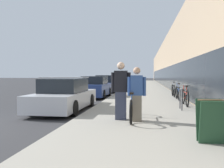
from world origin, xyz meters
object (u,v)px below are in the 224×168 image
object	(u,v)px
tandem_bicycle	(132,107)
parked_sedan_far	(106,84)
person_bystander	(121,91)
cruiser_bike_nearest	(185,97)
parked_sedan_curbside	(65,96)
person_rider	(137,94)
cruiser_bike_middle	(178,93)
vintage_roadster_curbside	(95,88)
sandwich_board_sign	(212,121)
bike_rack_hoop	(181,97)
cruiser_bike_farthest	(173,90)

from	to	relation	value
tandem_bicycle	parked_sedan_far	size ratio (longest dim) A/B	0.51
person_bystander	cruiser_bike_nearest	xyz separation A→B (m)	(2.56, 3.93, -0.51)
person_bystander	parked_sedan_curbside	world-z (taller)	person_bystander
person_rider	parked_sedan_curbside	bearing A→B (deg)	138.91
person_rider	parked_sedan_curbside	world-z (taller)	person_rider
person_rider	cruiser_bike_nearest	bearing A→B (deg)	63.71
cruiser_bike_nearest	cruiser_bike_middle	world-z (taller)	cruiser_bike_middle
cruiser_bike_nearest	parked_sedan_far	distance (m)	11.76
tandem_bicycle	parked_sedan_far	world-z (taller)	parked_sedan_far
person_rider	cruiser_bike_middle	size ratio (longest dim) A/B	0.92
cruiser_bike_middle	vintage_roadster_curbside	bearing A→B (deg)	155.14
person_bystander	person_rider	bearing A→B (deg)	-25.14
sandwich_board_sign	person_rider	bearing A→B (deg)	126.67
tandem_bicycle	person_bystander	distance (m)	0.64
bike_rack_hoop	parked_sedan_far	size ratio (longest dim) A/B	0.19
cruiser_bike_nearest	sandwich_board_sign	bearing A→B (deg)	-94.02
cruiser_bike_nearest	cruiser_bike_farthest	bearing A→B (deg)	90.17
parked_sedan_curbside	cruiser_bike_middle	bearing A→B (deg)	37.30
cruiser_bike_nearest	bike_rack_hoop	bearing A→B (deg)	-105.30
tandem_bicycle	parked_sedan_curbside	world-z (taller)	parked_sedan_curbside
bike_rack_hoop	parked_sedan_curbside	bearing A→B (deg)	-179.63
person_bystander	sandwich_board_sign	world-z (taller)	person_bystander
bike_rack_hoop	person_rider	bearing A→B (deg)	-121.12
parked_sedan_curbside	vintage_roadster_curbside	size ratio (longest dim) A/B	1.11
cruiser_bike_middle	sandwich_board_sign	bearing A→B (deg)	-92.86
bike_rack_hoop	cruiser_bike_nearest	xyz separation A→B (m)	(0.38, 1.39, -0.12)
sandwich_board_sign	vintage_roadster_curbside	size ratio (longest dim) A/B	0.21
person_bystander	cruiser_bike_nearest	size ratio (longest dim) A/B	0.97
person_bystander	bike_rack_hoop	xyz separation A→B (m)	(2.18, 2.55, -0.39)
bike_rack_hoop	vintage_roadster_curbside	world-z (taller)	vintage_roadster_curbside
tandem_bicycle	person_rider	bearing A→B (deg)	-63.52
person_rider	cruiser_bike_middle	distance (m)	7.04
parked_sedan_curbside	person_bystander	bearing A→B (deg)	-43.48
cruiser_bike_middle	parked_sedan_far	size ratio (longest dim) A/B	0.39
tandem_bicycle	cruiser_bike_farthest	world-z (taller)	cruiser_bike_farthest
person_bystander	cruiser_bike_middle	world-z (taller)	person_bystander
cruiser_bike_farthest	sandwich_board_sign	xyz separation A→B (m)	(-0.43, -11.01, 0.05)
person_rider	cruiser_bike_farthest	bearing A→B (deg)	76.97
tandem_bicycle	person_bystander	world-z (taller)	person_bystander
person_bystander	cruiser_bike_farthest	bearing A→B (deg)	73.51
cruiser_bike_middle	sandwich_board_sign	size ratio (longest dim) A/B	1.96
bike_rack_hoop	cruiser_bike_farthest	bearing A→B (deg)	86.55
person_rider	bike_rack_hoop	world-z (taller)	person_rider
sandwich_board_sign	cruiser_bike_middle	bearing A→B (deg)	87.14
person_bystander	cruiser_bike_middle	bearing A→B (deg)	68.46
person_rider	cruiser_bike_middle	bearing A→B (deg)	72.98
person_bystander	vintage_roadster_curbside	xyz separation A→B (m)	(-2.63, 8.89, -0.37)
cruiser_bike_middle	parked_sedan_curbside	bearing A→B (deg)	-142.70
cruiser_bike_nearest	cruiser_bike_middle	bearing A→B (deg)	90.03
cruiser_bike_farthest	cruiser_bike_middle	bearing A→B (deg)	-89.66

